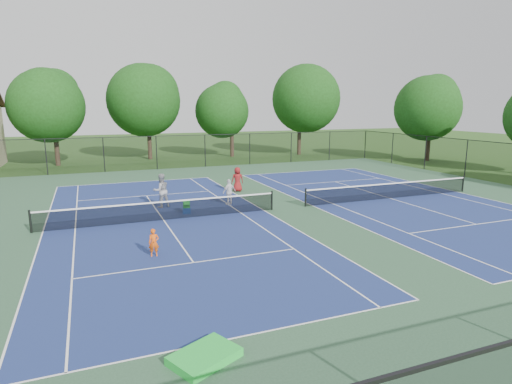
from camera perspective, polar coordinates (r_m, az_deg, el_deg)
name	(u,v)px	position (r m, az deg, el deg)	size (l,w,h in m)	color
ground	(289,208)	(24.13, 4.40, -2.18)	(140.00, 140.00, 0.00)	#234716
court_pad	(289,208)	(24.13, 4.40, -2.17)	(36.00, 36.00, 0.01)	#2A4B33
tennis_court_left	(164,218)	(22.03, -12.22, -3.46)	(12.00, 23.83, 1.07)	navy
tennis_court_right	(390,197)	(27.84, 17.47, -0.64)	(12.00, 23.83, 1.07)	navy
perimeter_fence	(289,180)	(23.81, 4.46, 1.57)	(36.08, 36.08, 3.02)	black
tree_back_a	(52,102)	(45.13, -25.50, 10.81)	(6.80, 6.80, 9.15)	#2D2116
tree_back_b	(147,97)	(47.49, -14.29, 12.20)	(7.60, 7.60, 10.03)	#2D2116
tree_back_c	(232,107)	(48.54, -3.28, 11.19)	(6.00, 6.00, 8.40)	#2D2116
tree_back_d	(300,96)	(50.76, 5.89, 12.67)	(7.80, 7.80, 10.37)	#2D2116
tree_side_e	(431,104)	(48.38, 22.33, 10.76)	(6.60, 6.60, 8.87)	#2D2116
child_player	(154,243)	(16.85, -13.47, -6.59)	(0.39, 0.26, 1.08)	#F25710
instructor	(161,191)	(24.69, -12.53, 0.19)	(0.94, 0.73, 1.93)	gray
bystander_a	(229,192)	(24.85, -3.58, 0.00)	(0.88, 0.36, 1.49)	silver
bystander_c	(237,179)	(28.65, -2.49, 1.69)	(0.80, 0.52, 1.65)	maroon
ball_crate	(187,211)	(23.18, -9.23, -2.45)	(0.41, 0.30, 0.32)	navy
ball_hopper	(186,204)	(23.09, -9.26, -1.57)	(0.34, 0.28, 0.41)	green
green_tarp	(205,356)	(10.39, -6.88, -20.95)	(1.47, 1.02, 0.20)	green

